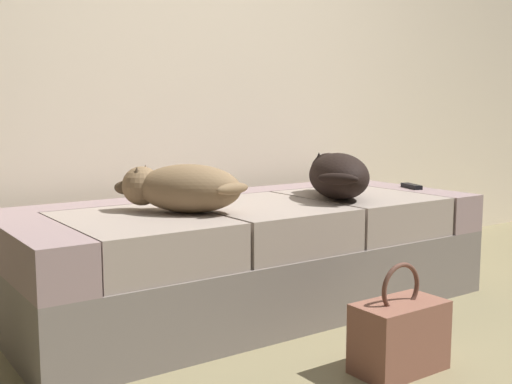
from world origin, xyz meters
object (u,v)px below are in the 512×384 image
at_px(dog_tan, 181,188).
at_px(dog_dark, 337,175).
at_px(handbag, 399,335).
at_px(couch, 250,255).
at_px(tv_remote, 411,186).

height_order(dog_tan, dog_dark, dog_dark).
bearing_deg(dog_tan, handbag, -63.62).
bearing_deg(couch, tv_remote, -4.59).
height_order(dog_tan, handbag, dog_tan).
distance_m(couch, tv_remote, 1.01).
relative_size(dog_dark, handbag, 1.55).
bearing_deg(dog_dark, couch, 163.72).
distance_m(couch, handbag, 0.89).
xyz_separation_m(couch, dog_dark, (0.41, -0.12, 0.35)).
bearing_deg(dog_tan, tv_remote, 0.06).
bearing_deg(handbag, dog_tan, 116.38).
bearing_deg(tv_remote, handbag, -120.86).
bearing_deg(handbag, tv_remote, 40.13).
distance_m(dog_dark, handbag, 0.97).
bearing_deg(handbag, dog_dark, 62.76).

